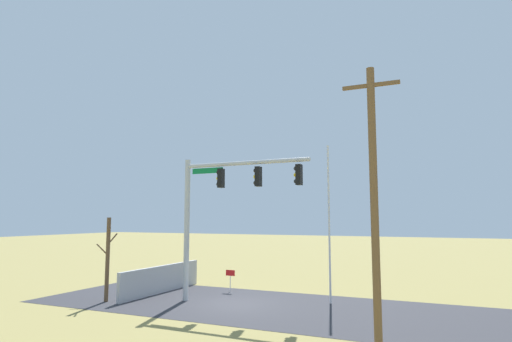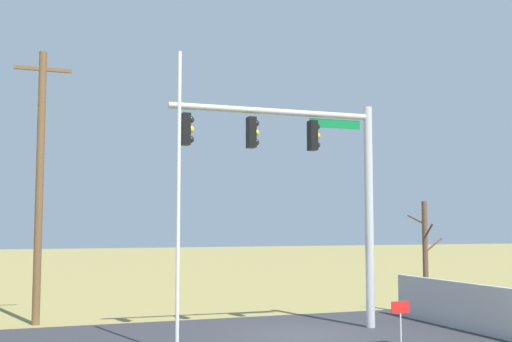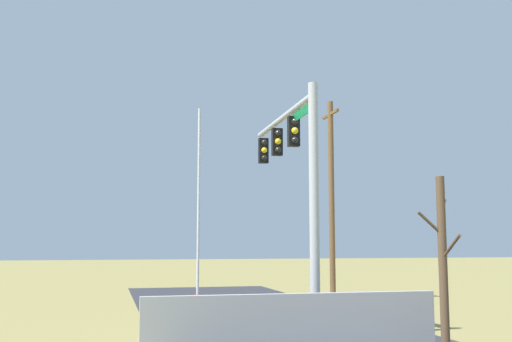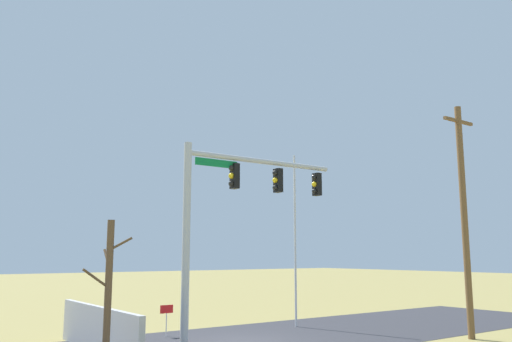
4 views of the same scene
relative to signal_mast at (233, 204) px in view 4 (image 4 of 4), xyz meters
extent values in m
plane|color=olive|center=(-0.71, -0.37, -5.11)|extent=(160.00, 160.00, 0.00)
cube|color=#2D2D33|center=(-4.71, -0.37, -5.10)|extent=(28.00, 8.00, 0.01)
cube|color=#A8A8AD|center=(4.43, -1.42, -4.36)|extent=(0.20, 7.00, 1.49)
cylinder|color=#B2B5BA|center=(1.93, -0.04, -1.51)|extent=(0.28, 0.28, 7.20)
cylinder|color=#B2B5BA|center=(-1.41, 0.03, 1.75)|extent=(6.68, 0.33, 0.20)
cube|color=#0F7238|center=(0.73, -0.01, 1.47)|extent=(1.80, 0.06, 0.28)
cube|color=black|center=(-0.07, 0.00, 1.05)|extent=(0.25, 0.36, 0.96)
sphere|color=black|center=(0.08, 0.00, 1.35)|extent=(0.22, 0.22, 0.22)
sphere|color=yellow|center=(0.08, 0.00, 1.05)|extent=(0.22, 0.22, 0.22)
sphere|color=black|center=(0.08, 0.00, 0.75)|extent=(0.22, 0.22, 0.22)
cube|color=black|center=(-2.14, 0.04, 1.05)|extent=(0.25, 0.36, 0.96)
sphere|color=black|center=(-1.99, 0.04, 1.35)|extent=(0.22, 0.22, 0.22)
sphere|color=yellow|center=(-1.99, 0.04, 1.05)|extent=(0.22, 0.22, 0.22)
sphere|color=black|center=(-1.99, 0.04, 0.75)|extent=(0.22, 0.22, 0.22)
cube|color=black|center=(-4.22, 0.08, 1.05)|extent=(0.25, 0.36, 0.96)
sphere|color=black|center=(-4.07, 0.08, 1.35)|extent=(0.22, 0.22, 0.22)
sphere|color=yellow|center=(-4.07, 0.08, 1.05)|extent=(0.22, 0.22, 0.22)
sphere|color=black|center=(-4.07, 0.08, 0.75)|extent=(0.22, 0.22, 0.22)
cylinder|color=silver|center=(-4.98, -2.29, -1.18)|extent=(0.10, 0.10, 7.84)
cylinder|color=brown|center=(-8.19, 4.34, -0.49)|extent=(0.26, 0.26, 9.23)
cube|color=brown|center=(-8.19, 4.34, 3.52)|extent=(1.90, 0.12, 0.12)
cylinder|color=brown|center=(5.38, 1.86, -3.01)|extent=(0.20, 0.20, 4.19)
cylinder|color=brown|center=(5.75, 1.86, -2.54)|extent=(0.78, 0.07, 0.57)
cylinder|color=brown|center=(5.15, 2.05, -1.59)|extent=(0.54, 0.47, 0.39)
cylinder|color=brown|center=(5.36, 1.58, -2.01)|extent=(0.12, 0.61, 0.55)
cylinder|color=silver|center=(1.02, -3.19, -4.66)|extent=(0.04, 0.04, 0.90)
cube|color=red|center=(1.02, -3.19, -4.05)|extent=(0.56, 0.02, 0.32)
camera|label=1|loc=(-10.31, 18.60, -0.94)|focal=29.68mm
camera|label=2|loc=(-8.88, -18.60, -1.84)|focal=45.39mm
camera|label=3|loc=(18.00, -5.65, -2.45)|focal=42.55mm
camera|label=4|loc=(10.91, 16.41, -1.90)|focal=36.98mm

